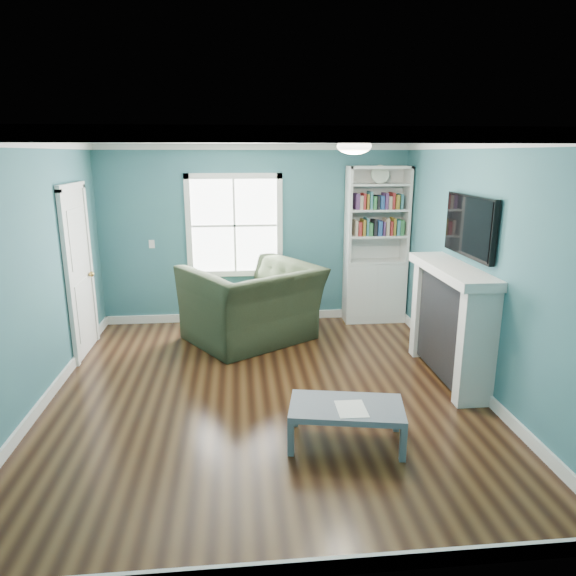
{
  "coord_description": "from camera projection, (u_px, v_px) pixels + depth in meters",
  "views": [
    {
      "loc": [
        -0.25,
        -5.01,
        2.47
      ],
      "look_at": [
        0.28,
        0.4,
        1.04
      ],
      "focal_mm": 32.0,
      "sensor_mm": 36.0,
      "label": 1
    }
  ],
  "objects": [
    {
      "name": "floor",
      "position": [
        266.0,
        392.0,
        5.48
      ],
      "size": [
        5.0,
        5.0,
        0.0
      ],
      "primitive_type": "plane",
      "color": "black",
      "rests_on": "ground"
    },
    {
      "name": "room_walls",
      "position": [
        264.0,
        246.0,
        5.07
      ],
      "size": [
        5.0,
        5.0,
        5.0
      ],
      "color": "#346474",
      "rests_on": "ground"
    },
    {
      "name": "trim",
      "position": [
        264.0,
        280.0,
        5.16
      ],
      "size": [
        4.5,
        5.0,
        2.6
      ],
      "color": "white",
      "rests_on": "ground"
    },
    {
      "name": "window",
      "position": [
        235.0,
        226.0,
        7.47
      ],
      "size": [
        1.4,
        0.06,
        1.5
      ],
      "color": "white",
      "rests_on": "room_walls"
    },
    {
      "name": "bookshelf",
      "position": [
        375.0,
        261.0,
        7.62
      ],
      "size": [
        0.9,
        0.35,
        2.31
      ],
      "color": "silver",
      "rests_on": "ground"
    },
    {
      "name": "fireplace",
      "position": [
        451.0,
        324.0,
        5.7
      ],
      "size": [
        0.44,
        1.58,
        1.3
      ],
      "color": "black",
      "rests_on": "ground"
    },
    {
      "name": "tv",
      "position": [
        470.0,
        226.0,
        5.44
      ],
      "size": [
        0.06,
        1.1,
        0.65
      ],
      "primitive_type": "cube",
      "color": "black",
      "rests_on": "fireplace"
    },
    {
      "name": "door",
      "position": [
        79.0,
        270.0,
        6.34
      ],
      "size": [
        0.12,
        0.98,
        2.17
      ],
      "color": "silver",
      "rests_on": "ground"
    },
    {
      "name": "ceiling_fixture",
      "position": [
        354.0,
        145.0,
        5.01
      ],
      "size": [
        0.38,
        0.38,
        0.15
      ],
      "color": "white",
      "rests_on": "room_walls"
    },
    {
      "name": "light_switch",
      "position": [
        152.0,
        244.0,
        7.42
      ],
      "size": [
        0.08,
        0.01,
        0.12
      ],
      "primitive_type": "cube",
      "color": "white",
      "rests_on": "room_walls"
    },
    {
      "name": "recliner",
      "position": [
        252.0,
        291.0,
        6.83
      ],
      "size": [
        1.89,
        1.72,
        1.38
      ],
      "primitive_type": "imported",
      "rotation": [
        0.0,
        0.0,
        -2.57
      ],
      "color": "black",
      "rests_on": "ground"
    },
    {
      "name": "coffee_table",
      "position": [
        346.0,
        410.0,
        4.45
      ],
      "size": [
        1.07,
        0.71,
        0.36
      ],
      "rotation": [
        0.0,
        0.0,
        -0.19
      ],
      "color": "#555E66",
      "rests_on": "ground"
    },
    {
      "name": "paper_sheet",
      "position": [
        351.0,
        409.0,
        4.38
      ],
      "size": [
        0.25,
        0.32,
        0.0
      ],
      "primitive_type": "cube",
      "rotation": [
        0.0,
        0.0,
        -0.02
      ],
      "color": "white",
      "rests_on": "coffee_table"
    }
  ]
}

